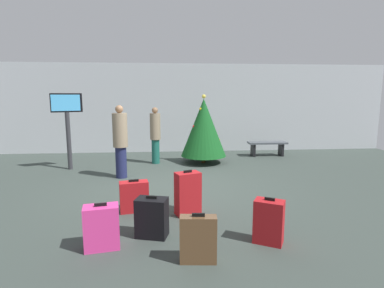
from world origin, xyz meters
name	(u,v)px	position (x,y,z in m)	size (l,w,h in m)	color
ground_plane	(171,186)	(0.00, 0.00, 0.00)	(16.00, 16.00, 0.00)	#38423D
back_wall	(169,108)	(0.00, 4.45, 1.57)	(16.00, 0.20, 3.14)	#B7BCC1
holiday_tree	(204,127)	(1.02, 2.38, 1.08)	(1.35, 1.35, 2.06)	#4C3319
flight_info_kiosk	(67,118)	(-2.77, 1.88, 1.43)	(0.78, 0.37, 2.08)	#333338
waiting_bench	(267,146)	(3.29, 3.26, 0.35)	(1.29, 0.44, 0.48)	#4C5159
traveller_0	(120,140)	(-1.22, 0.87, 0.94)	(0.50, 0.50, 1.79)	#1E234C
traveller_1	(155,134)	(-0.42, 2.43, 0.89)	(0.41, 0.41, 1.68)	#19594C
suitcase_0	(269,222)	(1.29, -2.76, 0.31)	(0.46, 0.40, 0.65)	#B2191E
suitcase_1	(152,218)	(-0.32, -2.43, 0.29)	(0.50, 0.38, 0.61)	black
suitcase_2	(188,193)	(0.25, -1.64, 0.37)	(0.47, 0.38, 0.78)	#B2191E
suitcase_3	(134,196)	(-0.68, -1.42, 0.27)	(0.53, 0.32, 0.58)	#B2191E
suitcase_4	(198,239)	(0.27, -3.17, 0.29)	(0.46, 0.21, 0.63)	brown
suitcase_5	(102,227)	(-0.97, -2.72, 0.30)	(0.49, 0.34, 0.63)	#E5388C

